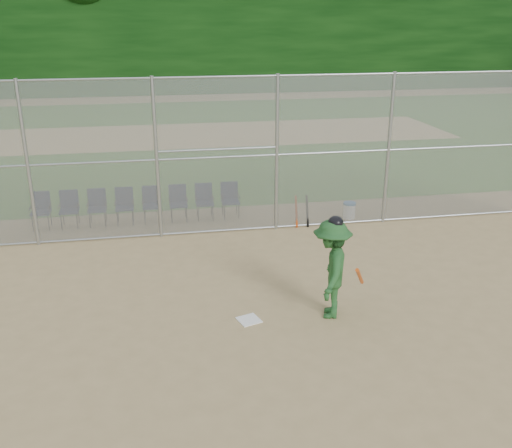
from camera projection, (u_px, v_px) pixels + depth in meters
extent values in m
plane|color=tan|center=(281.00, 328.00, 10.32)|extent=(100.00, 100.00, 0.00)
plane|color=#2D611D|center=(196.00, 135.00, 26.93)|extent=(100.00, 100.00, 0.00)
plane|color=tan|center=(196.00, 135.00, 26.93)|extent=(24.00, 24.00, 0.00)
cube|color=gray|center=(238.00, 156.00, 14.25)|extent=(16.00, 0.02, 4.00)
cylinder|color=#9EA3A8|center=(237.00, 76.00, 13.57)|extent=(16.00, 0.05, 0.05)
cube|color=black|center=(173.00, 12.00, 40.73)|extent=(80.00, 5.00, 11.00)
cube|color=white|center=(249.00, 320.00, 10.56)|extent=(0.48, 0.48, 0.02)
imported|color=#205224|center=(331.00, 269.00, 10.45)|extent=(1.09, 1.39, 1.90)
ellipsoid|color=black|center=(334.00, 222.00, 10.13)|extent=(0.27, 0.30, 0.23)
cylinder|color=#E05215|center=(360.00, 276.00, 10.15)|extent=(0.41, 0.64, 0.59)
cylinder|color=white|center=(349.00, 211.00, 15.85)|extent=(0.33, 0.33, 0.40)
cylinder|color=#2966B3|center=(350.00, 203.00, 15.77)|extent=(0.36, 0.36, 0.05)
cylinder|color=#D84C14|center=(296.00, 211.00, 15.13)|extent=(0.06, 0.27, 0.84)
cylinder|color=black|center=(307.00, 211.00, 15.19)|extent=(0.06, 0.30, 0.83)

